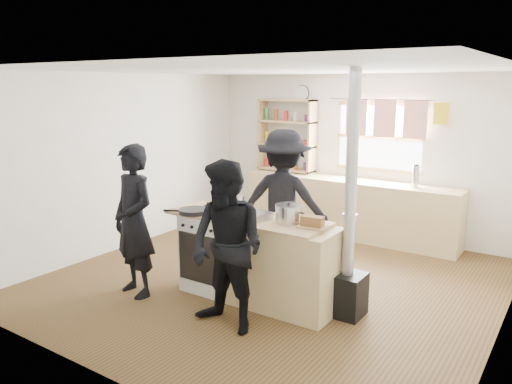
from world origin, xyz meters
TOP-DOWN VIEW (x-y plane):
  - ground at (0.00, 0.00)m, footprint 5.00×5.00m
  - back_counter at (0.00, 2.22)m, footprint 3.40×0.55m
  - shelving_unit at (-1.20, 2.34)m, footprint 1.00×0.28m
  - thermos at (1.01, 2.22)m, footprint 0.10×0.10m
  - cooking_island at (0.14, -0.55)m, footprint 1.97×0.64m
  - skillet_greens at (-0.56, -0.77)m, footprint 0.45×0.45m
  - roast_tray at (0.11, -0.58)m, footprint 0.40×0.34m
  - stockpot_stove at (-0.30, -0.34)m, footprint 0.22×0.22m
  - stockpot_counter at (0.51, -0.51)m, footprint 0.29×0.29m
  - bread_board at (0.80, -0.55)m, footprint 0.30×0.23m
  - flue_heater at (1.12, -0.36)m, footprint 0.35×0.35m
  - person_near_left at (-1.08, -1.18)m, footprint 0.69×0.53m
  - person_near_right at (0.28, -1.27)m, footprint 0.86×0.70m
  - person_far at (-0.07, 0.35)m, footprint 1.31×0.96m

SIDE VIEW (x-z plane):
  - ground at x=0.00m, z-range -0.01..0.00m
  - back_counter at x=0.00m, z-range 0.00..0.90m
  - cooking_island at x=0.14m, z-range 0.00..0.93m
  - flue_heater at x=1.12m, z-range -0.59..1.91m
  - person_near_right at x=0.28m, z-range 0.00..1.66m
  - person_near_left at x=-1.08m, z-range 0.00..1.71m
  - person_far at x=-0.07m, z-range 0.00..1.81m
  - skillet_greens at x=-0.56m, z-range 0.93..0.98m
  - roast_tray at x=0.11m, z-range 0.93..1.01m
  - bread_board at x=0.80m, z-range 0.92..1.04m
  - stockpot_stove at x=-0.30m, z-range 0.92..1.10m
  - stockpot_counter at x=0.51m, z-range 0.92..1.13m
  - thermos at x=1.01m, z-range 0.90..1.21m
  - shelving_unit at x=-1.20m, z-range 0.91..2.11m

